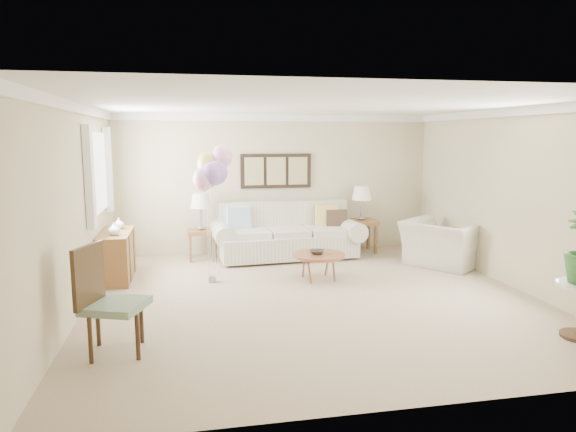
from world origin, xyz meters
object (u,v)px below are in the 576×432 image
(accent_chair, at_px, (107,298))
(balloon_cluster, at_px, (212,170))
(armchair, at_px, (443,243))
(coffee_table, at_px, (319,256))
(sofa, at_px, (287,236))

(accent_chair, bearing_deg, balloon_cluster, 63.76)
(armchair, bearing_deg, balloon_cluster, 59.15)
(coffee_table, distance_m, accent_chair, 3.58)
(armchair, height_order, balloon_cluster, balloon_cluster)
(sofa, bearing_deg, balloon_cluster, -134.82)
(coffee_table, bearing_deg, armchair, 10.86)
(coffee_table, xyz_separation_m, accent_chair, (-2.78, -2.25, 0.21))
(armchair, height_order, accent_chair, accent_chair)
(balloon_cluster, bearing_deg, coffee_table, -6.19)
(sofa, distance_m, balloon_cluster, 2.36)
(accent_chair, distance_m, balloon_cluster, 2.92)
(sofa, relative_size, armchair, 2.32)
(armchair, distance_m, accent_chair, 5.75)
(balloon_cluster, bearing_deg, accent_chair, -116.24)
(coffee_table, xyz_separation_m, balloon_cluster, (-1.58, 0.17, 1.33))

